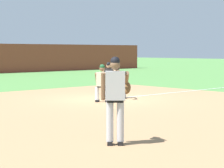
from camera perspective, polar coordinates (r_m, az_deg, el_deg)
The scene contains 8 objects.
ground_plane at distance 17.78m, azimuth -0.49°, elevation -2.02°, with size 160.00×160.00×0.00m, color #518942.
infield_dirt_patch at distance 13.49m, azimuth -0.19°, elevation -4.05°, with size 18.00×18.00×0.01m, color #A87F56.
first_base_bag at distance 17.78m, azimuth -0.49°, elevation -1.88°, with size 0.38×0.38×0.09m, color white.
baseball at distance 13.24m, azimuth 0.84°, elevation -4.07°, with size 0.07×0.07×0.07m, color white.
pitcher at distance 9.11m, azimuth 0.51°, elevation -1.45°, with size 0.85×0.54×1.86m.
first_baseman at distance 18.00m, azimuth 0.73°, elevation 0.39°, with size 0.72×1.09×1.34m.
baserunner at distance 16.76m, azimuth -1.29°, elevation 0.30°, with size 0.64×0.68×1.46m.
umpire at distance 20.04m, azimuth -0.45°, elevation 0.97°, with size 0.68×0.66×1.46m.
Camera 1 is at (-11.81, -13.15, 1.98)m, focal length 70.00 mm.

